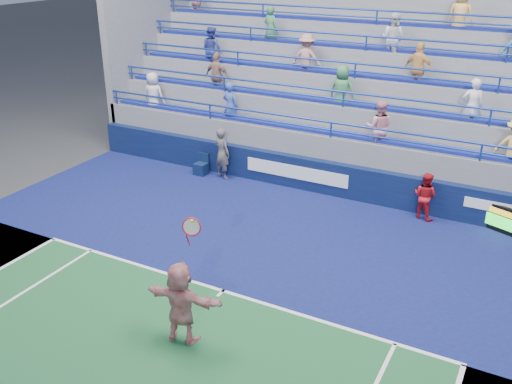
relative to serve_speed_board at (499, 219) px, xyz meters
The scene contains 8 objects.
ground 8.24m from the serve_speed_board, 130.09° to the right, with size 120.00×120.00×0.00m, color #333538.
sponsor_wall 5.30m from the serve_speed_board, behind, with size 18.00×0.32×1.10m.
bleacher_stand 6.72m from the serve_speed_board, 143.13° to the left, with size 18.00×5.60×6.13m.
serve_speed_board is the anchor object (origin of this frame).
judge_chair 9.79m from the serve_speed_board, behind, with size 0.43×0.43×0.75m.
tennis_player 9.67m from the serve_speed_board, 121.99° to the right, with size 1.72×0.72×2.89m.
line_judge 8.99m from the serve_speed_board, behind, with size 0.65×0.43×1.79m, color #161C3D.
ball_girl 2.10m from the serve_speed_board, behind, with size 0.70×0.55×1.44m, color red.
Camera 1 is at (6.00, -9.63, 7.54)m, focal length 40.00 mm.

